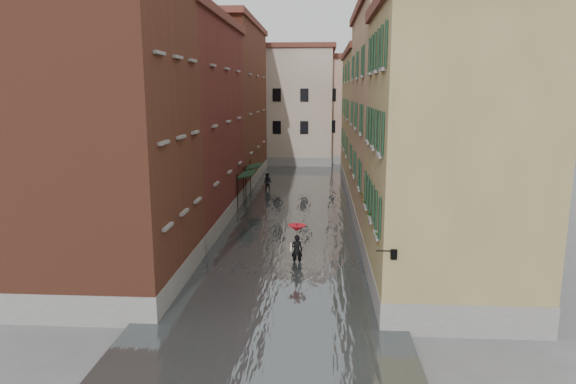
% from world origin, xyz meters
% --- Properties ---
extents(ground, '(120.00, 120.00, 0.00)m').
position_xyz_m(ground, '(0.00, 0.00, 0.00)').
color(ground, slate).
rests_on(ground, ground).
extents(floodwater, '(10.00, 60.00, 0.20)m').
position_xyz_m(floodwater, '(0.00, 13.00, 0.10)').
color(floodwater, '#4F5557').
rests_on(floodwater, ground).
extents(building_left_near, '(6.00, 8.00, 13.00)m').
position_xyz_m(building_left_near, '(-7.00, -2.00, 6.50)').
color(building_left_near, brown).
rests_on(building_left_near, ground).
extents(building_left_mid, '(6.00, 14.00, 12.50)m').
position_xyz_m(building_left_mid, '(-7.00, 9.00, 6.25)').
color(building_left_mid, maroon).
rests_on(building_left_mid, ground).
extents(building_left_far, '(6.00, 16.00, 14.00)m').
position_xyz_m(building_left_far, '(-7.00, 24.00, 7.00)').
color(building_left_far, brown).
rests_on(building_left_far, ground).
extents(building_right_near, '(6.00, 8.00, 11.50)m').
position_xyz_m(building_right_near, '(7.00, -2.00, 5.75)').
color(building_right_near, olive).
rests_on(building_right_near, ground).
extents(building_right_mid, '(6.00, 14.00, 13.00)m').
position_xyz_m(building_right_mid, '(7.00, 9.00, 6.50)').
color(building_right_mid, tan).
rests_on(building_right_mid, ground).
extents(building_right_far, '(6.00, 16.00, 11.50)m').
position_xyz_m(building_right_far, '(7.00, 24.00, 5.75)').
color(building_right_far, olive).
rests_on(building_right_far, ground).
extents(building_end_cream, '(12.00, 9.00, 13.00)m').
position_xyz_m(building_end_cream, '(-3.00, 38.00, 6.50)').
color(building_end_cream, beige).
rests_on(building_end_cream, ground).
extents(building_end_pink, '(10.00, 9.00, 12.00)m').
position_xyz_m(building_end_pink, '(6.00, 40.00, 6.00)').
color(building_end_pink, tan).
rests_on(building_end_pink, ground).
extents(awning_near, '(1.09, 3.04, 2.80)m').
position_xyz_m(awning_near, '(-3.49, 13.42, 2.47)').
color(awning_near, '#16311D').
rests_on(awning_near, ground).
extents(awning_far, '(1.09, 2.80, 2.80)m').
position_xyz_m(awning_far, '(-3.49, 17.35, 2.46)').
color(awning_far, '#16311D').
rests_on(awning_far, ground).
extents(wall_lantern, '(0.71, 0.22, 0.35)m').
position_xyz_m(wall_lantern, '(4.33, -6.00, 3.01)').
color(wall_lantern, black).
rests_on(wall_lantern, ground).
extents(window_planters, '(0.59, 8.27, 0.84)m').
position_xyz_m(window_planters, '(4.12, -0.75, 3.51)').
color(window_planters, maroon).
rests_on(window_planters, ground).
extents(pedestrian_main, '(0.89, 0.89, 2.06)m').
position_xyz_m(pedestrian_main, '(0.72, 1.12, 1.23)').
color(pedestrian_main, black).
rests_on(pedestrian_main, ground).
extents(pedestrian_far, '(0.93, 0.80, 1.64)m').
position_xyz_m(pedestrian_far, '(-2.61, 19.61, 0.82)').
color(pedestrian_far, black).
rests_on(pedestrian_far, ground).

